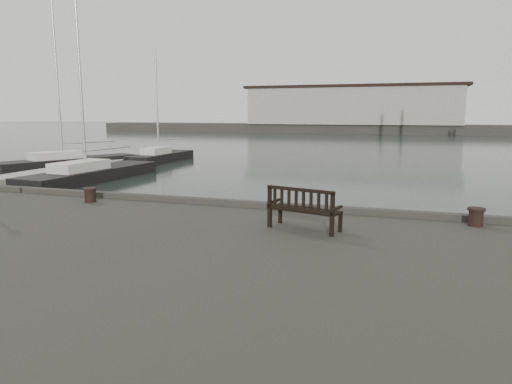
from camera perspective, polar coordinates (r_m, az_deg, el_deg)
ground at (r=14.40m, az=1.96°, el=-8.01°), size 400.00×400.00×0.00m
pontoon at (r=33.47m, az=-27.48°, el=1.56°), size 2.00×24.00×0.50m
breakwater at (r=105.51m, az=13.69°, el=9.47°), size 140.00×9.50×12.20m
bench at (r=11.33m, az=6.01°, el=-3.07°), size 1.90×1.06×1.04m
bollard_left at (r=15.76m, az=-20.02°, el=-0.34°), size 0.47×0.47×0.46m
bollard_right at (r=12.95m, az=25.79°, el=-2.83°), size 0.57×0.57×0.47m
yacht_b at (r=40.43m, az=-22.22°, el=3.17°), size 6.88×11.14×14.57m
yacht_c at (r=32.04m, az=-19.76°, el=1.76°), size 3.25×11.08×14.54m
yacht_d at (r=42.96m, az=-11.74°, el=4.02°), size 2.42×8.56×10.87m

